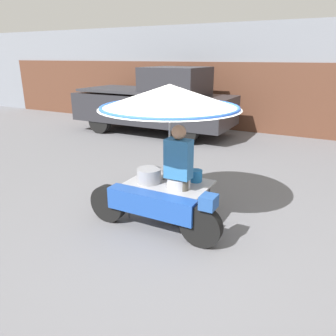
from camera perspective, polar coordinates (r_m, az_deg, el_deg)
name	(u,v)px	position (r m, az deg, el deg)	size (l,w,h in m)	color
ground_plane	(173,232)	(4.92, 0.83, -11.06)	(36.00, 36.00, 0.00)	slate
shopfront_building	(283,78)	(12.28, 19.43, 14.52)	(28.00, 2.06, 3.51)	gray
vendor_motorcycle_cart	(168,115)	(4.79, -0.01, 9.23)	(2.14, 2.08, 2.09)	black
vendor_person	(178,171)	(4.77, 1.81, -0.61)	(0.38, 0.22, 1.55)	#4C473D
pickup_truck	(157,103)	(10.91, -1.96, 11.31)	(5.28, 1.98, 2.15)	black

